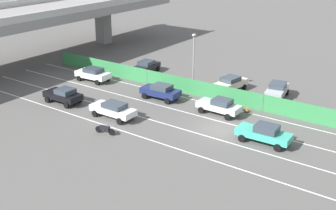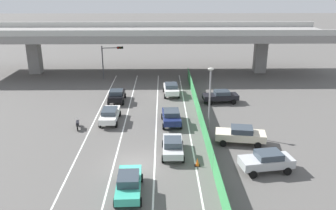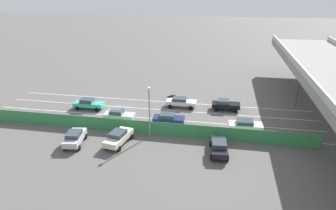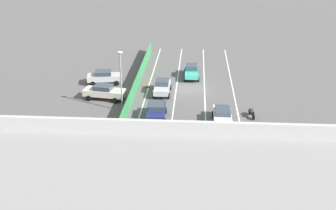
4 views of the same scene
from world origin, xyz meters
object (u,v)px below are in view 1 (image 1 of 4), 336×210
at_px(car_sedan_silver, 220,106).
at_px(parked_sedan_dark, 146,66).
at_px(traffic_cone, 247,109).
at_px(motorcycle, 105,129).
at_px(car_taxi_teal, 264,133).
at_px(street_lamp, 194,57).
at_px(car_sedan_black, 63,95).
at_px(parked_sedan_cream, 230,83).
at_px(car_hatchback_white, 113,109).
at_px(parked_wagon_silver, 277,90).
at_px(car_sedan_navy, 161,91).
at_px(car_sedan_white, 93,74).

distance_m(car_sedan_silver, parked_sedan_dark, 15.56).
xyz_separation_m(parked_sedan_dark, traffic_cone, (-4.47, -16.19, -0.55)).
distance_m(motorcycle, parked_sedan_dark, 18.13).
xyz_separation_m(car_taxi_teal, street_lamp, (7.18, 11.50, 3.15)).
height_order(motorcycle, traffic_cone, motorcycle).
bearing_deg(car_sedan_black, traffic_cone, -62.50).
height_order(car_sedan_black, traffic_cone, car_sedan_black).
relative_size(car_sedan_silver, traffic_cone, 6.23).
xyz_separation_m(car_sedan_black, motorcycle, (-3.02, -8.67, -0.43)).
bearing_deg(car_sedan_black, motorcycle, -109.23).
relative_size(car_sedan_silver, street_lamp, 0.66).
xyz_separation_m(car_taxi_teal, parked_sedan_dark, (9.79, 20.20, -0.02)).
bearing_deg(parked_sedan_cream, car_hatchback_white, 156.53).
height_order(street_lamp, traffic_cone, street_lamp).
relative_size(car_taxi_teal, parked_sedan_cream, 0.95).
relative_size(parked_wagon_silver, street_lamp, 0.68).
relative_size(car_hatchback_white, car_sedan_silver, 1.08).
xyz_separation_m(car_sedan_navy, car_taxi_teal, (-3.37, -13.19, -0.01)).
xyz_separation_m(street_lamp, traffic_cone, (-1.86, -7.49, -3.72)).
bearing_deg(car_sedan_white, car_sedan_black, -159.46).
relative_size(car_sedan_black, motorcycle, 2.19).
xyz_separation_m(car_hatchback_white, car_taxi_teal, (3.31, -13.93, 0.02)).
xyz_separation_m(car_hatchback_white, parked_sedan_dark, (13.10, 6.27, 0.00)).
relative_size(car_hatchback_white, parked_sedan_dark, 1.03).
height_order(parked_sedan_cream, traffic_cone, parked_sedan_cream).
relative_size(car_sedan_navy, traffic_cone, 6.22).
bearing_deg(parked_sedan_cream, parked_sedan_dark, 89.93).
height_order(car_sedan_white, street_lamp, street_lamp).
relative_size(car_sedan_navy, motorcycle, 2.24).
relative_size(car_sedan_silver, parked_wagon_silver, 0.97).
relative_size(car_hatchback_white, street_lamp, 0.71).
distance_m(car_hatchback_white, parked_wagon_silver, 17.78).
bearing_deg(street_lamp, parked_sedan_dark, 73.31).
distance_m(car_hatchback_white, car_sedan_silver, 10.30).
distance_m(car_sedan_white, car_sedan_navy, 10.23).
bearing_deg(parked_sedan_dark, car_hatchback_white, -154.41).
bearing_deg(car_hatchback_white, street_lamp, -13.04).
distance_m(parked_sedan_cream, street_lamp, 5.20).
bearing_deg(car_sedan_white, parked_sedan_cream, -67.85).
distance_m(car_sedan_white, parked_sedan_cream, 16.38).
bearing_deg(parked_sedan_dark, traffic_cone, -105.42).
height_order(car_sedan_white, car_sedan_silver, car_sedan_white).
distance_m(car_sedan_black, motorcycle, 9.19).
distance_m(car_sedan_silver, traffic_cone, 2.91).
height_order(parked_sedan_dark, traffic_cone, parked_sedan_dark).
height_order(car_sedan_white, car_hatchback_white, car_sedan_white).
xyz_separation_m(car_sedan_black, car_hatchback_white, (0.10, -6.87, -0.02)).
xyz_separation_m(car_sedan_white, parked_sedan_cream, (6.18, -15.17, 0.01)).
relative_size(parked_wagon_silver, traffic_cone, 6.41).
xyz_separation_m(car_sedan_navy, car_sedan_silver, (-0.05, -7.14, -0.03)).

